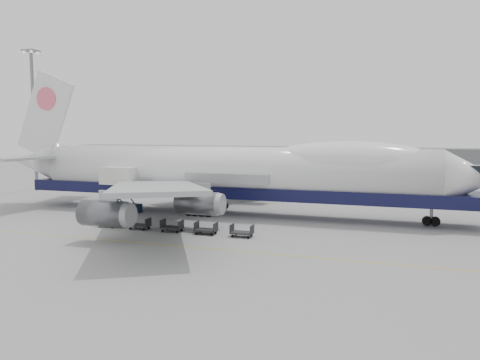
% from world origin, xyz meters
% --- Properties ---
extents(ground, '(260.00, 260.00, 0.00)m').
position_xyz_m(ground, '(0.00, 0.00, 0.00)').
color(ground, gray).
rests_on(ground, ground).
extents(apron_line, '(60.00, 0.15, 0.01)m').
position_xyz_m(apron_line, '(0.00, -6.00, 0.01)').
color(apron_line, gold).
rests_on(apron_line, ground).
extents(hangar, '(110.00, 8.00, 7.00)m').
position_xyz_m(hangar, '(-10.00, 70.00, 3.50)').
color(hangar, slate).
rests_on(hangar, ground).
extents(floodlight_mast, '(2.40, 2.40, 25.43)m').
position_xyz_m(floodlight_mast, '(-42.00, 24.00, 14.27)').
color(floodlight_mast, slate).
rests_on(floodlight_mast, ground).
extents(airliner, '(67.00, 55.30, 19.98)m').
position_xyz_m(airliner, '(0.64, 12.00, 5.62)').
color(airliner, white).
rests_on(airliner, ground).
extents(catering_truck, '(5.53, 4.09, 6.16)m').
position_xyz_m(catering_truck, '(-14.18, 8.52, 3.45)').
color(catering_truck, '#172446').
rests_on(catering_truck, ground).
extents(dolly_0, '(2.30, 1.35, 1.30)m').
position_xyz_m(dolly_0, '(-10.09, -0.39, 0.53)').
color(dolly_0, '#2D2D30').
rests_on(dolly_0, ground).
extents(dolly_1, '(2.30, 1.35, 1.30)m').
position_xyz_m(dolly_1, '(-6.07, -0.39, 0.53)').
color(dolly_1, '#2D2D30').
rests_on(dolly_1, ground).
extents(dolly_2, '(2.30, 1.35, 1.30)m').
position_xyz_m(dolly_2, '(-2.06, -0.39, 0.53)').
color(dolly_2, '#2D2D30').
rests_on(dolly_2, ground).
extents(dolly_3, '(2.30, 1.35, 1.30)m').
position_xyz_m(dolly_3, '(1.96, -0.39, 0.53)').
color(dolly_3, '#2D2D30').
rests_on(dolly_3, ground).
extents(dolly_4, '(2.30, 1.35, 1.30)m').
position_xyz_m(dolly_4, '(5.98, -0.39, 0.53)').
color(dolly_4, '#2D2D30').
rests_on(dolly_4, ground).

